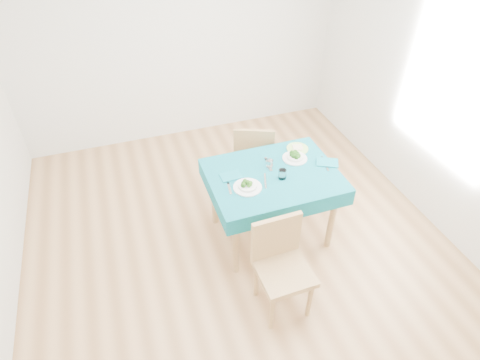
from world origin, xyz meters
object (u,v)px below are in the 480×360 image
object	(u,v)px
side_plate	(297,149)
bowl_far	(295,156)
chair_far	(254,147)
bowl_near	(248,184)
table	(271,205)
chair_near	(285,265)

from	to	relation	value
side_plate	bowl_far	bearing A→B (deg)	-124.18
chair_far	bowl_near	distance (m)	1.01
table	chair_far	size ratio (longest dim) A/B	1.11
chair_far	side_plate	bearing A→B (deg)	140.44
bowl_near	side_plate	world-z (taller)	bowl_near
bowl_near	bowl_far	size ratio (longest dim) A/B	1.06
table	side_plate	distance (m)	0.61
chair_far	bowl_near	world-z (taller)	chair_far
chair_far	bowl_far	xyz separation A→B (m)	(0.16, -0.63, 0.27)
bowl_far	side_plate	size ratio (longest dim) A/B	1.11
chair_near	chair_far	xyz separation A→B (m)	(0.34, 1.58, 0.00)
chair_near	side_plate	distance (m)	1.26
bowl_near	bowl_far	xyz separation A→B (m)	(0.56, 0.25, -0.00)
bowl_near	bowl_far	distance (m)	0.62
chair_near	side_plate	xyz separation A→B (m)	(0.60, 1.09, 0.25)
table	bowl_near	world-z (taller)	bowl_near
chair_near	chair_far	bearing A→B (deg)	76.57
bowl_near	table	bearing A→B (deg)	20.16
side_plate	chair_near	bearing A→B (deg)	-118.86
chair_far	bowl_far	world-z (taller)	chair_far
table	bowl_near	size ratio (longest dim) A/B	4.66
side_plate	chair_far	bearing A→B (deg)	117.22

